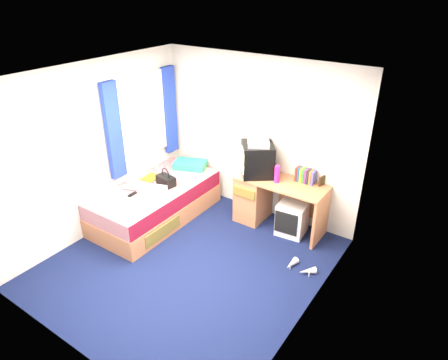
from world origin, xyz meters
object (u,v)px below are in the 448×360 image
Objects in this scene: remote_control at (132,194)px; white_heels at (299,268)px; desk at (264,197)px; aerosol_can at (274,171)px; towel at (153,192)px; handbag at (166,180)px; magazine at (151,178)px; picture_frame at (322,181)px; storage_cube at (292,218)px; vcr at (258,141)px; bed at (156,202)px; pink_water_bottle at (277,175)px; water_bottle at (131,188)px; colour_swatch_fan at (128,199)px; pillow at (190,165)px; crt_tv at (257,159)px.

white_heels is at bearing 8.46° from remote_control.
aerosol_can is (0.11, 0.06, 0.44)m from desk.
aerosol_can is at bearing 136.04° from white_heels.
aerosol_can is 1.75m from towel.
magazine is at bearing -174.99° from handbag.
picture_frame is at bearing 11.44° from aerosol_can.
magazine is at bearing 137.73° from towel.
storage_cube is 1.16× the size of vcr.
picture_frame is at bearing 25.92° from bed.
white_heels is at bearing -62.71° from storage_cube.
pink_water_bottle reaches higher than picture_frame.
white_heels is at bearing 23.32° from vcr.
aerosol_can reaches higher than picture_frame.
storage_cube is 1.50× the size of towel.
pink_water_bottle is 1.65m from handbag.
water_bottle reaches higher than colour_swatch_fan.
vcr is at bearing 44.21° from handbag.
handbag is at bearing -142.74° from picture_frame.
colour_swatch_fan is at bearing -50.69° from water_bottle.
magazine is 0.45m from water_bottle.
pink_water_bottle reaches higher than white_heels.
vcr reaches higher than bed.
picture_frame reaches higher than bed.
storage_cube reaches higher than white_heels.
bed is 2.36m from white_heels.
pillow is 0.69m from handbag.
remote_control is at bearing -140.85° from aerosol_can.
bed is at bearing -162.54° from storage_cube.
pillow is 0.69m from magazine.
pillow is at bearing 87.28° from colour_swatch_fan.
desk is at bearing 43.49° from colour_swatch_fan.
pink_water_bottle reaches higher than desk.
magazine is (-0.27, -0.64, -0.05)m from pillow.
pink_water_bottle reaches higher than storage_cube.
aerosol_can reaches higher than colour_swatch_fan.
aerosol_can reaches higher than magazine.
magazine is at bearing -157.00° from aerosol_can.
remote_control is 2.53m from white_heels.
picture_frame is at bearing 19.94° from magazine.
crt_tv is at bearing 1.96° from pillow.
crt_tv is at bearing 179.58° from desk.
bed is at bearing 86.15° from colour_swatch_fan.
colour_swatch_fan is at bearing -93.85° from bed.
crt_tv reaches higher than remote_control.
towel is at bearing -145.60° from pink_water_bottle.
storage_cube is at bearing 3.79° from pink_water_bottle.
pillow is at bearing -119.86° from vcr.
handbag is 0.55m from remote_control.
remote_control is at bearing 112.88° from colour_swatch_fan.
handbag is 2.00× the size of remote_control.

